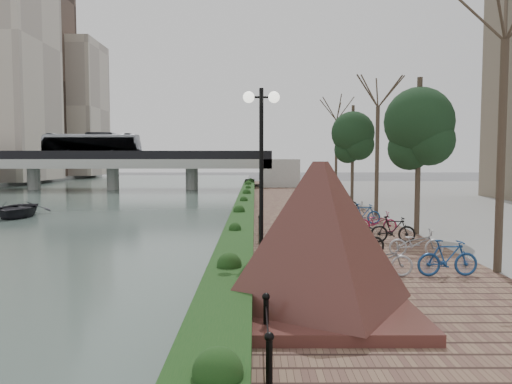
{
  "coord_description": "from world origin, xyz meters",
  "views": [
    {
      "loc": [
        1.2,
        -11.76,
        3.71
      ],
      "look_at": [
        1.25,
        12.73,
        2.0
      ],
      "focal_mm": 35.0,
      "sensor_mm": 36.0,
      "label": 1
    }
  ],
  "objects_px": {
    "pedestrian": "(330,236)",
    "boat": "(17,209)",
    "motorcycle": "(350,280)",
    "granite_monument": "(320,237)",
    "lamppost": "(261,141)"
  },
  "relations": [
    {
      "from": "motorcycle",
      "to": "pedestrian",
      "type": "relative_size",
      "value": 1.09
    },
    {
      "from": "motorcycle",
      "to": "granite_monument",
      "type": "bearing_deg",
      "value": -154.91
    },
    {
      "from": "granite_monument",
      "to": "boat",
      "type": "relative_size",
      "value": 1.1
    },
    {
      "from": "motorcycle",
      "to": "boat",
      "type": "distance_m",
      "value": 26.32
    },
    {
      "from": "lamppost",
      "to": "pedestrian",
      "type": "bearing_deg",
      "value": 26.58
    },
    {
      "from": "granite_monument",
      "to": "pedestrian",
      "type": "distance_m",
      "value": 5.06
    },
    {
      "from": "granite_monument",
      "to": "motorcycle",
      "type": "relative_size",
      "value": 2.86
    },
    {
      "from": "pedestrian",
      "to": "boat",
      "type": "xyz_separation_m",
      "value": [
        -17.07,
        15.82,
        -0.82
      ]
    },
    {
      "from": "lamppost",
      "to": "motorcycle",
      "type": "bearing_deg",
      "value": -60.63
    },
    {
      "from": "pedestrian",
      "to": "boat",
      "type": "relative_size",
      "value": 0.35
    },
    {
      "from": "lamppost",
      "to": "pedestrian",
      "type": "height_order",
      "value": "lamppost"
    },
    {
      "from": "lamppost",
      "to": "pedestrian",
      "type": "xyz_separation_m",
      "value": [
        2.09,
        1.05,
        -2.85
      ]
    },
    {
      "from": "lamppost",
      "to": "pedestrian",
      "type": "distance_m",
      "value": 3.69
    },
    {
      "from": "lamppost",
      "to": "motorcycle",
      "type": "distance_m",
      "value": 4.94
    },
    {
      "from": "granite_monument",
      "to": "lamppost",
      "type": "bearing_deg",
      "value": 106.52
    }
  ]
}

